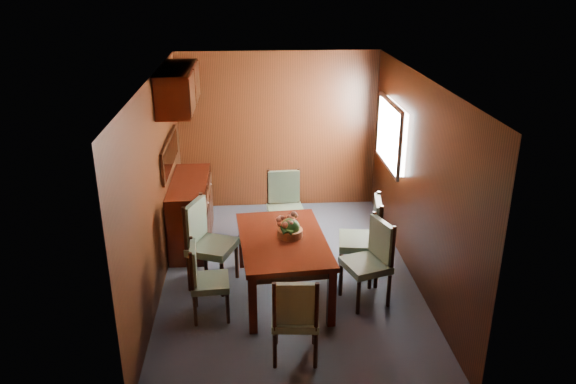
{
  "coord_description": "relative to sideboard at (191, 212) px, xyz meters",
  "views": [
    {
      "loc": [
        -0.43,
        -5.98,
        3.5
      ],
      "look_at": [
        0.0,
        0.14,
        1.05
      ],
      "focal_mm": 35.0,
      "sensor_mm": 36.0,
      "label": 1
    }
  ],
  "objects": [
    {
      "name": "chair_foot",
      "position": [
        1.27,
        -0.01,
        0.1
      ],
      "size": [
        0.5,
        0.48,
        0.99
      ],
      "rotation": [
        0.0,
        0.0,
        3.21
      ],
      "color": "black",
      "rests_on": "ground"
    },
    {
      "name": "chair_head",
      "position": [
        1.2,
        -2.58,
        0.06
      ],
      "size": [
        0.47,
        0.45,
        0.92
      ],
      "rotation": [
        0.0,
        0.0,
        -0.08
      ],
      "color": "black",
      "rests_on": "ground"
    },
    {
      "name": "chair_right_far",
      "position": [
        2.16,
        -1.1,
        0.13
      ],
      "size": [
        0.54,
        0.56,
        1.04
      ],
      "rotation": [
        0.0,
        0.0,
        1.42
      ],
      "color": "black",
      "rests_on": "ground"
    },
    {
      "name": "chair_right_near",
      "position": [
        2.13,
        -1.58,
        0.09
      ],
      "size": [
        0.57,
        0.58,
        0.98
      ],
      "rotation": [
        0.0,
        0.0,
        1.9
      ],
      "color": "black",
      "rests_on": "ground"
    },
    {
      "name": "sideboard",
      "position": [
        0.0,
        0.0,
        0.0
      ],
      "size": [
        0.48,
        1.4,
        0.9
      ],
      "primitive_type": "cube",
      "color": "black",
      "rests_on": "ground"
    },
    {
      "name": "ground",
      "position": [
        1.25,
        -1.0,
        -0.45
      ],
      "size": [
        4.5,
        4.5,
        0.0
      ],
      "primitive_type": "plane",
      "color": "#353B48",
      "rests_on": "ground"
    },
    {
      "name": "chair_left_near",
      "position": [
        0.29,
        -1.77,
        0.03
      ],
      "size": [
        0.42,
        0.44,
        0.86
      ],
      "rotation": [
        0.0,
        0.0,
        -1.5
      ],
      "color": "black",
      "rests_on": "ground"
    },
    {
      "name": "dining_table",
      "position": [
        1.15,
        -1.38,
        0.16
      ],
      "size": [
        1.06,
        1.58,
        0.71
      ],
      "rotation": [
        0.0,
        0.0,
        0.08
      ],
      "color": "black",
      "rests_on": "ground"
    },
    {
      "name": "flower_centerpiece",
      "position": [
        1.24,
        -1.34,
        0.4
      ],
      "size": [
        0.3,
        0.3,
        0.3
      ],
      "color": "#C06A3A",
      "rests_on": "dining_table"
    },
    {
      "name": "chair_left_far",
      "position": [
        0.28,
        -1.09,
        0.14
      ],
      "size": [
        0.63,
        0.64,
        1.06
      ],
      "rotation": [
        0.0,
        0.0,
        -1.94
      ],
      "color": "black",
      "rests_on": "ground"
    },
    {
      "name": "room_shell",
      "position": [
        1.15,
        -0.67,
        1.18
      ],
      "size": [
        3.06,
        4.52,
        2.41
      ],
      "color": "black",
      "rests_on": "ground"
    }
  ]
}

